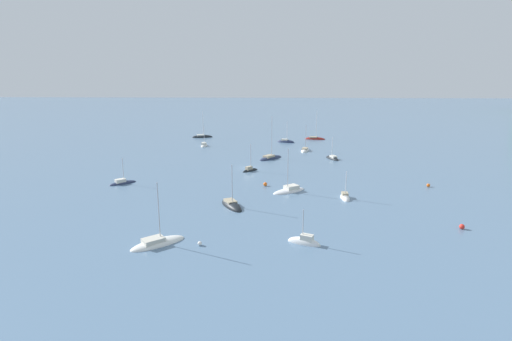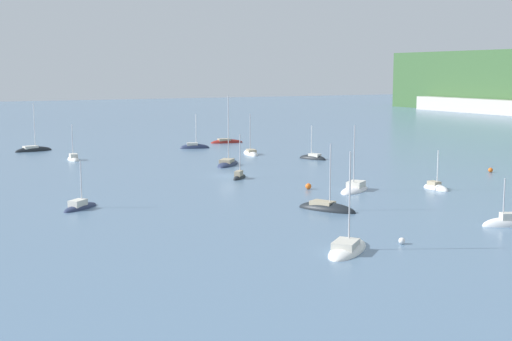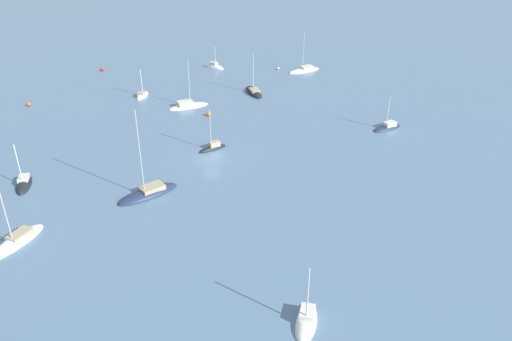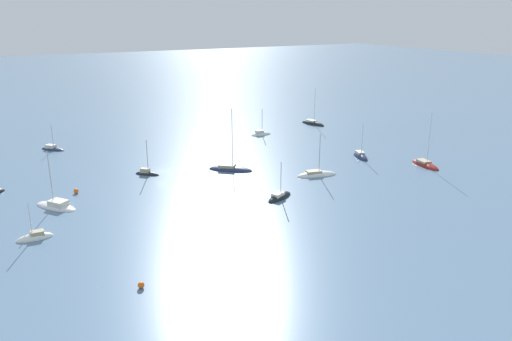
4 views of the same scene
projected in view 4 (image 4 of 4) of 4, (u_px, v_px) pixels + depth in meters
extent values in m
plane|color=slate|center=(163.00, 171.00, 94.42)|extent=(600.00, 600.00, 0.00)
ellipsoid|color=maroon|center=(425.00, 166.00, 97.91)|extent=(3.66, 7.77, 1.65)
cube|color=tan|center=(424.00, 161.00, 98.23)|extent=(2.17, 2.93, 0.52)
cylinder|color=silver|center=(429.00, 139.00, 95.91)|extent=(0.14, 0.14, 10.04)
ellipsoid|color=#232D4C|center=(361.00, 157.00, 103.57)|extent=(3.95, 6.52, 1.92)
cube|color=beige|center=(360.00, 153.00, 103.78)|extent=(2.05, 2.57, 0.63)
cylinder|color=silver|center=(362.00, 140.00, 102.11)|extent=(0.14, 0.14, 6.62)
ellipsoid|color=black|center=(147.00, 175.00, 92.49)|extent=(4.29, 4.21, 1.21)
cube|color=tan|center=(145.00, 171.00, 92.35)|extent=(1.84, 1.82, 0.86)
cylinder|color=#B2B2B7|center=(147.00, 157.00, 91.37)|extent=(0.14, 0.14, 6.34)
ellipsoid|color=black|center=(313.00, 124.00, 134.05)|extent=(3.78, 7.98, 1.89)
cube|color=silver|center=(311.00, 121.00, 134.24)|extent=(2.07, 3.03, 0.60)
cylinder|color=silver|center=(315.00, 106.00, 132.23)|extent=(0.14, 0.14, 9.15)
ellipsoid|color=white|center=(317.00, 176.00, 92.00)|extent=(7.94, 4.01, 1.67)
cube|color=tan|center=(314.00, 172.00, 91.63)|extent=(3.04, 2.17, 0.55)
cylinder|color=#B2B2B7|center=(320.00, 154.00, 90.83)|extent=(0.14, 0.14, 7.40)
ellipsoid|color=#232D4C|center=(53.00, 150.00, 109.21)|extent=(5.29, 5.72, 1.18)
cube|color=silver|center=(51.00, 146.00, 109.15)|extent=(2.39, 2.47, 0.79)
cylinder|color=silver|center=(52.00, 137.00, 108.21)|extent=(0.14, 0.14, 5.34)
ellipsoid|color=white|center=(35.00, 239.00, 66.32)|extent=(4.69, 1.69, 1.55)
cube|color=tan|center=(37.00, 233.00, 66.27)|extent=(1.69, 1.17, 0.64)
cylinder|color=silver|center=(30.00, 219.00, 65.34)|extent=(0.14, 0.14, 4.97)
ellipsoid|color=black|center=(280.00, 198.00, 80.84)|extent=(6.02, 4.00, 1.67)
cube|color=silver|center=(278.00, 195.00, 80.26)|extent=(2.42, 2.02, 0.59)
cylinder|color=silver|center=(281.00, 178.00, 80.06)|extent=(0.14, 0.14, 5.69)
ellipsoid|color=silver|center=(56.00, 207.00, 77.10)|extent=(6.69, 7.83, 1.22)
cube|color=silver|center=(58.00, 203.00, 76.61)|extent=(3.17, 3.36, 0.87)
cylinder|color=#B2B2B7|center=(50.00, 178.00, 75.85)|extent=(0.14, 0.14, 8.57)
ellipsoid|color=white|center=(261.00, 135.00, 122.49)|extent=(5.31, 2.17, 1.48)
cube|color=silver|center=(260.00, 132.00, 122.08)|extent=(1.95, 1.42, 0.79)
cylinder|color=silver|center=(262.00, 121.00, 121.56)|extent=(0.14, 0.14, 6.04)
ellipsoid|color=#232D4C|center=(230.00, 170.00, 95.17)|extent=(8.24, 7.70, 1.64)
cube|color=tan|center=(227.00, 166.00, 95.07)|extent=(3.59, 3.48, 0.65)
cylinder|color=#B2B2B7|center=(232.00, 139.00, 93.21)|extent=(0.14, 0.14, 11.48)
sphere|color=orange|center=(141.00, 285.00, 54.37)|extent=(0.73, 0.73, 0.73)
sphere|color=orange|center=(76.00, 191.00, 82.86)|extent=(0.82, 0.82, 0.82)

